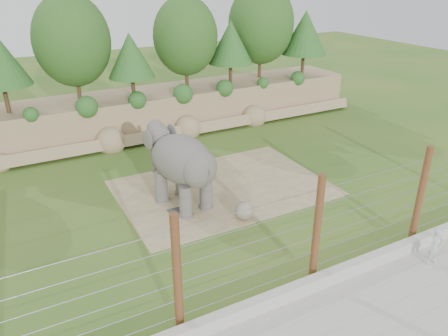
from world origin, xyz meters
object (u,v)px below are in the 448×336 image
stone_ball (244,210)px  barrier_fence (317,229)px  elephant (183,170)px  zookeeper (435,247)px

stone_ball → barrier_fence: (0.08, -4.52, 1.58)m
elephant → stone_ball: 3.26m
zookeeper → barrier_fence: bearing=171.3°
stone_ball → zookeeper: size_ratio=0.54×
stone_ball → elephant: bearing=126.7°
zookeeper → stone_ball: bearing=136.4°
stone_ball → barrier_fence: barrier_fence is taller
elephant → stone_ball: size_ratio=5.35×
elephant → stone_ball: elephant is taller
elephant → zookeeper: size_ratio=2.88×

